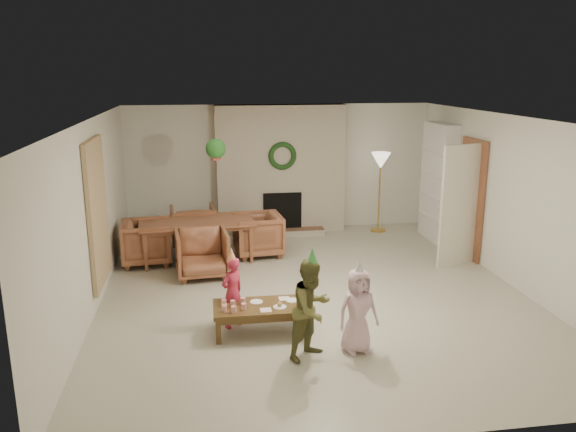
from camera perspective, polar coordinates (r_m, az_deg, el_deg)
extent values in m
plane|color=#B7B29E|center=(8.39, 2.46, -7.56)|extent=(7.00, 7.00, 0.00)
plane|color=white|center=(7.81, 2.66, 9.72)|extent=(7.00, 7.00, 0.00)
plane|color=silver|center=(11.39, -0.87, 4.85)|extent=(7.00, 0.00, 7.00)
plane|color=silver|center=(4.79, 10.78, -8.99)|extent=(7.00, 0.00, 7.00)
plane|color=silver|center=(8.00, -19.04, -0.03)|extent=(0.00, 7.00, 7.00)
plane|color=silver|center=(9.07, 21.49, 1.38)|extent=(0.00, 7.00, 7.00)
cube|color=brown|center=(11.20, -0.72, 4.68)|extent=(2.50, 0.40, 2.50)
cube|color=#5A2B18|center=(11.12, -0.46, -1.67)|extent=(1.60, 0.30, 0.12)
cube|color=black|center=(11.19, -0.58, 0.49)|extent=(0.75, 0.12, 0.75)
torus|color=#153915|center=(10.93, -0.56, 6.03)|extent=(0.54, 0.10, 0.54)
cylinder|color=gold|center=(11.61, 8.99, -1.40)|extent=(0.30, 0.30, 0.03)
cylinder|color=gold|center=(11.43, 9.13, 2.09)|extent=(0.03, 0.03, 1.42)
cone|color=beige|center=(11.31, 9.27, 5.49)|extent=(0.38, 0.38, 0.32)
cube|color=white|center=(11.04, 14.81, 3.27)|extent=(0.30, 1.00, 2.20)
cube|color=white|center=(11.17, 14.50, 0.00)|extent=(0.30, 0.92, 0.03)
cube|color=white|center=(11.08, 14.63, 2.00)|extent=(0.30, 0.92, 0.03)
cube|color=white|center=(11.01, 14.76, 4.04)|extent=(0.30, 0.92, 0.03)
cube|color=white|center=(10.94, 14.90, 6.10)|extent=(0.30, 0.92, 0.03)
cube|color=red|center=(11.00, 14.76, 0.51)|extent=(0.20, 0.40, 0.24)
cube|color=#255F87|center=(11.09, 14.48, 2.76)|extent=(0.20, 0.44, 0.24)
cube|color=#B08425|center=(10.89, 14.92, 4.61)|extent=(0.20, 0.36, 0.22)
cube|color=brown|center=(10.13, 17.84, 1.63)|extent=(0.05, 0.86, 2.04)
cube|color=beige|center=(9.64, 16.79, 0.96)|extent=(0.77, 0.32, 2.00)
cube|color=#C9B88E|center=(8.18, -18.52, 0.32)|extent=(0.06, 1.20, 2.00)
imported|color=brown|center=(9.78, -9.06, -2.45)|extent=(1.99, 1.22, 0.67)
imported|color=brown|center=(8.98, -8.60, -3.73)|extent=(0.86, 0.88, 0.74)
imported|color=brown|center=(10.57, -9.46, -0.99)|extent=(0.86, 0.88, 0.74)
imported|color=brown|center=(9.75, -13.96, -2.54)|extent=(0.88, 0.86, 0.74)
imported|color=brown|center=(9.90, -3.04, -1.86)|extent=(0.88, 0.86, 0.74)
cylinder|color=tan|center=(9.19, -7.29, 8.12)|extent=(0.01, 0.01, 0.70)
cylinder|color=maroon|center=(9.23, -7.22, 5.96)|extent=(0.16, 0.16, 0.12)
sphere|color=#1B521B|center=(9.22, -7.25, 6.70)|extent=(0.32, 0.32, 0.32)
cube|color=brown|center=(7.04, -2.74, -9.10)|extent=(1.16, 0.59, 0.05)
cube|color=brown|center=(7.06, -2.73, -9.56)|extent=(1.07, 0.50, 0.07)
cube|color=brown|center=(6.88, -6.98, -11.42)|extent=(0.06, 0.06, 0.30)
cube|color=brown|center=(6.96, 1.84, -10.97)|extent=(0.06, 0.06, 0.30)
cube|color=brown|center=(7.30, -7.06, -9.82)|extent=(0.06, 0.06, 0.30)
cube|color=brown|center=(7.38, 1.21, -9.43)|extent=(0.06, 0.06, 0.30)
cylinder|color=white|center=(6.87, -6.38, -9.19)|extent=(0.06, 0.06, 0.08)
cylinder|color=white|center=(7.03, -6.43, -8.61)|extent=(0.06, 0.06, 0.08)
cylinder|color=white|center=(6.83, -5.47, -9.30)|extent=(0.06, 0.06, 0.08)
cylinder|color=white|center=(6.99, -5.53, -8.72)|extent=(0.06, 0.06, 0.08)
cylinder|color=white|center=(6.90, -4.45, -9.02)|extent=(0.06, 0.06, 0.08)
cylinder|color=white|center=(7.06, -4.54, -8.45)|extent=(0.06, 0.06, 0.08)
cylinder|color=white|center=(7.12, -3.18, -8.55)|extent=(0.16, 0.16, 0.01)
cylinder|color=white|center=(6.97, -0.83, -9.07)|extent=(0.16, 0.16, 0.01)
cylinder|color=white|center=(7.15, 0.42, -8.43)|extent=(0.16, 0.16, 0.01)
sphere|color=tan|center=(6.95, -0.83, -8.81)|extent=(0.06, 0.06, 0.06)
cube|color=#FDBABC|center=(6.89, -2.24, -9.38)|extent=(0.13, 0.13, 0.01)
cube|color=#FDBABC|center=(7.21, -0.37, -8.26)|extent=(0.13, 0.13, 0.01)
imported|color=#BC2842|center=(7.17, -5.58, -7.61)|extent=(0.40, 0.38, 0.91)
cone|color=#E8C04D|center=(7.00, -5.68, -3.86)|extent=(0.16, 0.16, 0.17)
imported|color=brown|center=(6.38, 2.39, -9.26)|extent=(0.70, 0.68, 1.14)
cone|color=green|center=(6.17, 2.45, -4.03)|extent=(0.17, 0.17, 0.19)
imported|color=beige|center=(6.57, 7.02, -9.39)|extent=(0.53, 0.40, 0.99)
cone|color=silver|center=(6.38, 7.16, -5.00)|extent=(0.13, 0.13, 0.18)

